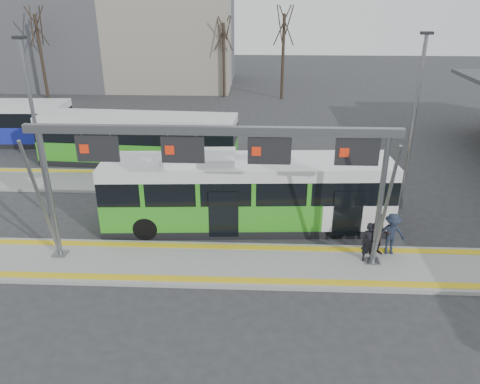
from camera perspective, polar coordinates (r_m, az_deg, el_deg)
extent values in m
plane|color=#2D2D30|center=(17.90, -1.62, -8.99)|extent=(120.00, 120.00, 0.00)
cube|color=gray|center=(17.86, -1.62, -8.79)|extent=(22.00, 3.00, 0.15)
cube|color=gray|center=(25.47, -9.37, 1.26)|extent=(20.00, 3.00, 0.15)
cube|color=yellow|center=(18.80, -1.38, -6.69)|extent=(22.00, 0.35, 0.02)
cube|color=yellow|center=(16.86, -1.91, -10.64)|extent=(22.00, 0.35, 0.02)
cube|color=yellow|center=(26.48, -8.90, 2.38)|extent=(20.00, 0.35, 0.02)
cylinder|color=slate|center=(18.50, -22.17, -0.35)|extent=(0.20, 0.20, 5.05)
cube|color=slate|center=(19.58, -21.05, -7.03)|extent=(0.50, 0.50, 0.06)
cylinder|color=slate|center=(17.93, -23.03, -1.26)|extent=(0.12, 1.46, 4.90)
cylinder|color=slate|center=(17.39, 16.74, -1.07)|extent=(0.20, 0.20, 5.05)
cube|color=slate|center=(18.54, 15.83, -8.09)|extent=(0.50, 0.50, 0.06)
cylinder|color=slate|center=(16.78, 17.27, -2.07)|extent=(0.12, 1.46, 4.90)
cube|color=slate|center=(16.04, -3.56, 7.49)|extent=(13.00, 0.25, 0.30)
cube|color=black|center=(17.13, -16.98, 5.10)|extent=(1.50, 0.12, 0.95)
cube|color=red|center=(17.22, -18.47, 5.00)|extent=(0.32, 0.02, 0.32)
cube|color=black|center=(16.39, -6.99, 5.14)|extent=(1.50, 0.12, 0.95)
cube|color=red|center=(16.40, -8.58, 5.07)|extent=(0.32, 0.02, 0.32)
cube|color=black|center=(16.17, 3.60, 5.02)|extent=(1.50, 0.12, 0.95)
cube|color=red|center=(16.10, 2.00, 4.97)|extent=(0.32, 0.02, 0.32)
cube|color=black|center=(16.51, 14.10, 4.74)|extent=(1.50, 0.12, 0.95)
cube|color=red|center=(16.36, 12.60, 4.71)|extent=(0.32, 0.02, 0.32)
cube|color=black|center=(20.66, 0.91, -3.64)|extent=(12.32, 3.29, 0.36)
cube|color=green|center=(20.32, 0.92, -1.73)|extent=(12.32, 3.29, 1.17)
cube|color=black|center=(19.87, 0.94, 1.11)|extent=(12.31, 3.21, 1.02)
cube|color=white|center=(19.59, 0.95, 3.17)|extent=(12.32, 3.29, 0.51)
cube|color=orange|center=(20.72, 18.04, 2.83)|extent=(0.15, 1.81, 0.28)
cube|color=white|center=(19.50, -5.03, 4.25)|extent=(3.15, 1.99, 0.30)
cylinder|color=black|center=(19.83, -11.45, -4.32)|extent=(1.03, 0.36, 1.02)
cylinder|color=black|center=(21.84, -10.44, -1.50)|extent=(1.03, 0.36, 1.02)
cylinder|color=black|center=(19.94, 11.60, -4.17)|extent=(1.03, 0.36, 1.02)
cylinder|color=black|center=(21.94, 10.42, -1.38)|extent=(1.03, 0.36, 1.02)
cube|color=black|center=(28.75, -12.05, 3.88)|extent=(11.67, 3.13, 0.34)
cube|color=green|center=(28.52, -12.17, 5.25)|extent=(11.67, 3.13, 1.11)
cube|color=black|center=(28.22, -12.35, 7.24)|extent=(11.66, 3.05, 0.96)
cube|color=white|center=(28.03, -12.48, 8.65)|extent=(11.67, 3.13, 0.48)
cylinder|color=black|center=(29.20, -20.32, 3.87)|extent=(0.98, 0.34, 0.96)
cylinder|color=black|center=(31.04, -18.67, 5.23)|extent=(0.98, 0.34, 0.96)
cylinder|color=black|center=(26.80, -5.69, 3.55)|extent=(0.98, 0.34, 0.96)
cylinder|color=black|center=(28.79, -4.86, 5.02)|extent=(0.98, 0.34, 0.96)
cylinder|color=black|center=(33.37, -24.09, 5.63)|extent=(0.95, 0.31, 0.94)
cylinder|color=black|center=(35.20, -22.78, 6.71)|extent=(0.95, 0.31, 0.94)
imported|color=black|center=(18.19, 15.48, -5.96)|extent=(0.58, 0.40, 1.56)
imported|color=black|center=(18.70, 16.54, -5.01)|extent=(0.85, 0.68, 1.69)
imported|color=#1F2737|center=(18.88, 17.97, -4.89)|extent=(1.11, 0.66, 1.70)
cylinder|color=#382B21|center=(45.21, -1.98, 15.67)|extent=(0.28, 0.28, 6.70)
cylinder|color=#382B21|center=(44.51, 5.26, 16.01)|extent=(0.28, 0.28, 7.54)
cylinder|color=#382B21|center=(48.19, -23.03, 14.86)|extent=(0.28, 0.28, 7.47)
cylinder|color=slate|center=(21.78, -23.52, 6.46)|extent=(0.16, 0.16, 7.86)
cube|color=black|center=(21.08, -25.32, 16.67)|extent=(0.50, 0.25, 0.12)
cylinder|color=slate|center=(22.29, 20.30, 7.43)|extent=(0.16, 0.16, 7.94)
cube|color=black|center=(21.61, 21.84, 17.55)|extent=(0.50, 0.25, 0.12)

